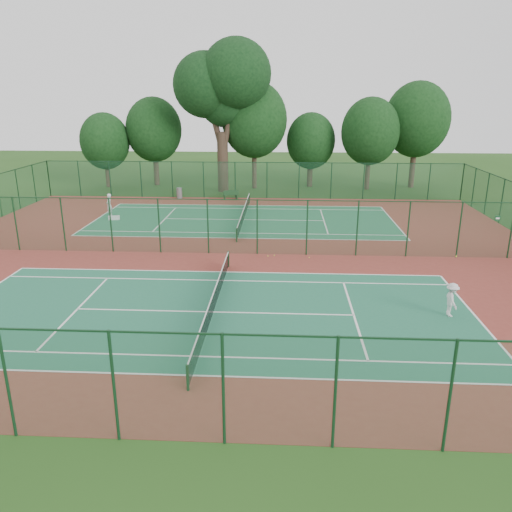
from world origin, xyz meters
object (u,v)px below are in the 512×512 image
Objects in this scene: bench at (231,195)px; kit_bag at (114,218)px; player_far at (109,205)px; player_near at (452,300)px; trash_bin at (179,193)px; big_tree at (223,84)px.

kit_bag is (-8.52, -8.69, -0.32)m from bench.
player_far is 2.20× the size of kit_bag.
bench reaches higher than kit_bag.
player_near reaches higher than trash_bin.
player_near is 1.85× the size of kit_bag.
trash_bin is at bearing 31.55° from player_near.
kit_bag is at bearing -119.10° from big_tree.
trash_bin is 0.07× the size of big_tree.
big_tree is at bearing 46.52° from trash_bin.
player_near is at bearing -84.16° from bench.
player_far is at bearing 47.54° from player_near.
big_tree reaches higher than kit_bag.
player_near is 0.10× the size of big_tree.
player_near is 28.85m from bench.
trash_bin is 5.09m from bench.
kit_bag is (-3.46, -9.13, -0.34)m from trash_bin.
kit_bag is 18.43m from big_tree.
big_tree reaches higher than bench.
player_near is at bearing -48.53° from kit_bag.
player_far is at bearing -161.39° from bench.
bench is at bearing 130.08° from player_far.
player_near is 27.29m from kit_bag.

